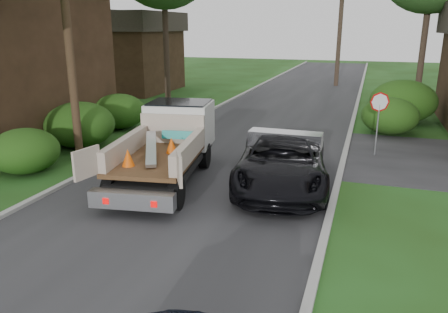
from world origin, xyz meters
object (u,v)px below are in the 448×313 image
house_left_far (124,51)px  black_pickup (282,161)px  stop_sign (379,110)px  utility_pole (66,16)px  flatbed_truck (172,138)px

house_left_far → black_pickup: (15.90, -17.50, -2.24)m
stop_sign → utility_pole: (-10.68, -4.02, 3.40)m
utility_pole → flatbed_truck: utility_pole is taller
stop_sign → black_pickup: 5.39m
stop_sign → black_pickup: stop_sign is taller
black_pickup → flatbed_truck: bearing=171.8°
utility_pole → house_left_far: bearing=115.2°
utility_pole → flatbed_truck: 5.71m
house_left_far → black_pickup: size_ratio=1.30×
black_pickup → house_left_far: bearing=123.6°
utility_pole → house_left_far: (-8.02, 17.02, -2.12)m
stop_sign → utility_pole: utility_pole is taller
utility_pole → stop_sign: bearing=20.6°
stop_sign → flatbed_truck: stop_sign is taller
stop_sign → house_left_far: 22.81m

